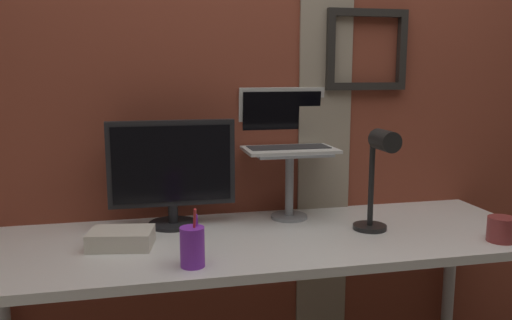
{
  "coord_description": "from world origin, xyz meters",
  "views": [
    {
      "loc": [
        -0.55,
        -1.61,
        1.29
      ],
      "look_at": [
        -0.14,
        0.18,
        0.97
      ],
      "focal_mm": 37.14,
      "sensor_mm": 36.0,
      "label": 1
    }
  ],
  "objects_px": {
    "desk_lamp": "(379,170)",
    "coffee_mug": "(502,229)",
    "laptop": "(285,132)",
    "pen_cup": "(192,247)",
    "monitor": "(172,168)"
  },
  "relations": [
    {
      "from": "coffee_mug",
      "to": "desk_lamp",
      "type": "bearing_deg",
      "value": 155.63
    },
    {
      "from": "desk_lamp",
      "to": "coffee_mug",
      "type": "xyz_separation_m",
      "value": [
        0.37,
        -0.17,
        -0.19
      ]
    },
    {
      "from": "laptop",
      "to": "pen_cup",
      "type": "bearing_deg",
      "value": -130.5
    },
    {
      "from": "monitor",
      "to": "laptop",
      "type": "xyz_separation_m",
      "value": [
        0.44,
        0.06,
        0.11
      ]
    },
    {
      "from": "laptop",
      "to": "coffee_mug",
      "type": "relative_size",
      "value": 2.69
    },
    {
      "from": "desk_lamp",
      "to": "coffee_mug",
      "type": "height_order",
      "value": "desk_lamp"
    },
    {
      "from": "laptop",
      "to": "pen_cup",
      "type": "height_order",
      "value": "laptop"
    },
    {
      "from": "desk_lamp",
      "to": "coffee_mug",
      "type": "distance_m",
      "value": 0.45
    },
    {
      "from": "laptop",
      "to": "pen_cup",
      "type": "distance_m",
      "value": 0.69
    },
    {
      "from": "monitor",
      "to": "coffee_mug",
      "type": "height_order",
      "value": "monitor"
    },
    {
      "from": "laptop",
      "to": "desk_lamp",
      "type": "relative_size",
      "value": 0.94
    },
    {
      "from": "desk_lamp",
      "to": "pen_cup",
      "type": "bearing_deg",
      "value": -165.66
    },
    {
      "from": "laptop",
      "to": "coffee_mug",
      "type": "height_order",
      "value": "laptop"
    },
    {
      "from": "monitor",
      "to": "coffee_mug",
      "type": "relative_size",
      "value": 3.56
    },
    {
      "from": "laptop",
      "to": "coffee_mug",
      "type": "xyz_separation_m",
      "value": [
        0.61,
        -0.49,
        -0.29
      ]
    }
  ]
}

